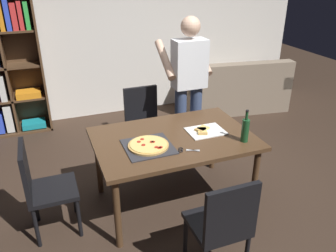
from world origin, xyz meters
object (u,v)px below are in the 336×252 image
Objects in this scene: chair_far_side at (144,119)px; chair_near_camera at (223,223)px; person_serving_pizza at (188,83)px; dining_table at (174,144)px; couch at (234,91)px; pepperoni_pizza_on_tray at (148,146)px; wine_bottle at (245,130)px; chair_left_end at (41,185)px; kitchen_scissors at (185,150)px.

chair_near_camera is at bearing -90.00° from chair_far_side.
dining_table is at bearing -122.56° from person_serving_pizza.
couch reaches higher than pepperoni_pizza_on_tray.
wine_bottle is (0.59, -0.31, 0.19)m from dining_table.
chair_near_camera is 2.85× the size of wine_bottle.
couch is at bearing 60.47° from wine_bottle.
chair_near_camera is 3.54m from couch.
couch is (1.89, 2.98, -0.21)m from chair_near_camera.
chair_left_end reaches higher than dining_table.
dining_table is at bearing 0.00° from chair_left_end.
dining_table is 3.52× the size of pepperoni_pizza_on_tray.
chair_left_end is (-1.24, 0.99, 0.00)m from chair_near_camera.
wine_bottle is at bearing -65.83° from chair_far_side.
person_serving_pizza is at bearing 24.02° from chair_left_end.
chair_left_end is at bearing -155.98° from person_serving_pizza.
couch is (3.13, 1.99, -0.21)m from chair_left_end.
wine_bottle reaches higher than couch.
chair_left_end is 0.51× the size of person_serving_pizza.
person_serving_pizza is 4.06× the size of pepperoni_pizza_on_tray.
couch is 9.21× the size of kitchen_scissors.
dining_table is 0.29m from kitchen_scissors.
couch is 2.99m from kitchen_scissors.
chair_far_side is 1.59m from chair_left_end.
chair_left_end is (-1.24, 0.00, -0.16)m from dining_table.
pepperoni_pizza_on_tray reaches higher than kitchen_scissors.
couch is at bearing 32.38° from chair_left_end.
person_serving_pizza is (0.49, 1.77, 0.49)m from chair_near_camera.
chair_near_camera is 1.90m from person_serving_pizza.
wine_bottle is at bearing -13.46° from pepperoni_pizza_on_tray.
couch is at bearing 46.43° from dining_table.
kitchen_scissors is (-0.00, 0.71, 0.24)m from chair_near_camera.
chair_near_camera is at bearing -38.65° from chair_left_end.
wine_bottle is at bearing -85.14° from person_serving_pizza.
chair_far_side is 1.00× the size of chair_left_end.
chair_near_camera is (-0.00, -0.99, -0.16)m from dining_table.
chair_near_camera is 1.99m from chair_far_side.
wine_bottle reaches higher than dining_table.
chair_far_side reaches higher than kitchen_scissors.
person_serving_pizza reaches higher than wine_bottle.
kitchen_scissors is at bearing -31.73° from pepperoni_pizza_on_tray.
chair_far_side is (0.00, 1.99, 0.00)m from chair_near_camera.
chair_left_end is at bearing 167.27° from kitchen_scissors.
chair_far_side reaches higher than dining_table.
pepperoni_pizza_on_tray is 1.36× the size of wine_bottle.
wine_bottle is at bearing 49.24° from chair_near_camera.
kitchen_scissors is at bearing -115.22° from person_serving_pizza.
chair_near_camera reaches higher than pepperoni_pizza_on_tray.
dining_table is 0.84× the size of couch.
person_serving_pizza reaches higher than couch.
pepperoni_pizza_on_tray is 0.34m from kitchen_scissors.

